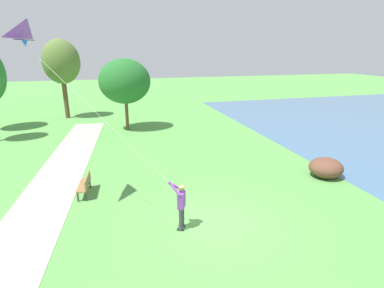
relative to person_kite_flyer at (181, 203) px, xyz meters
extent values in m
plane|color=#569947|center=(1.34, -0.04, -1.05)|extent=(120.00, 120.00, 0.00)
cube|color=#B7AD99|center=(-5.32, 1.96, -1.04)|extent=(5.12, 32.09, 0.02)
cube|color=#232328|center=(-0.05, -0.11, -1.02)|extent=(0.26, 0.21, 0.06)
cylinder|color=#383842|center=(-0.04, -0.12, -0.60)|extent=(0.14, 0.14, 0.82)
cube|color=#232328|center=(0.06, 0.11, -1.02)|extent=(0.26, 0.21, 0.06)
cylinder|color=#383842|center=(0.07, 0.10, -0.60)|extent=(0.14, 0.14, 0.82)
cube|color=#753899|center=(0.02, -0.01, 0.11)|extent=(0.38, 0.46, 0.60)
sphere|color=#996B4C|center=(0.02, -0.01, 0.57)|extent=(0.22, 0.22, 0.22)
ellipsoid|color=tan|center=(0.03, -0.02, 0.61)|extent=(0.30, 0.30, 0.13)
cylinder|color=#753899|center=(-0.22, 0.01, 0.56)|extent=(0.39, 0.51, 0.43)
cylinder|color=#753899|center=(-0.14, 0.17, 0.56)|extent=(0.56, 0.11, 0.43)
sphere|color=#996B4C|center=(-0.32, 0.16, 0.69)|extent=(0.10, 0.10, 0.10)
pyramid|color=purple|center=(-4.55, 2.37, 5.79)|extent=(0.80, 1.42, 0.66)
cone|color=blue|center=(-4.74, 2.43, 5.38)|extent=(0.25, 0.25, 0.22)
cylinder|color=black|center=(-4.74, 2.43, 5.49)|extent=(0.39, 1.24, 0.02)
cylinder|color=silver|center=(-2.53, 1.30, 3.01)|extent=(4.43, 2.28, 4.64)
cube|color=olive|center=(-3.55, 3.82, -0.60)|extent=(0.57, 1.53, 0.05)
cube|color=olive|center=(-3.36, 3.80, -0.37)|extent=(0.17, 1.50, 0.40)
cube|color=#2D2D33|center=(-3.77, 3.16, -0.82)|extent=(0.06, 0.06, 0.45)
cube|color=#2D2D33|center=(-3.45, 3.13, -0.82)|extent=(0.06, 0.06, 0.45)
cube|color=#2D2D33|center=(-3.66, 4.50, -0.82)|extent=(0.06, 0.06, 0.45)
cube|color=#2D2D33|center=(-3.34, 4.47, -0.82)|extent=(0.06, 0.06, 0.45)
cylinder|color=brown|center=(-0.87, 15.04, 0.28)|extent=(0.26, 0.26, 2.65)
ellipsoid|color=#236628|center=(-0.87, 15.04, 2.81)|extent=(3.96, 3.36, 3.45)
cylinder|color=brown|center=(-6.05, 21.05, 0.85)|extent=(0.41, 0.41, 3.79)
ellipsoid|color=#567033|center=(-6.05, 21.05, 4.12)|extent=(3.29, 2.89, 3.95)
ellipsoid|color=brown|center=(8.19, 2.64, -0.56)|extent=(1.69, 1.63, 0.98)
camera|label=1|loc=(-2.17, -9.41, 5.19)|focal=28.46mm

